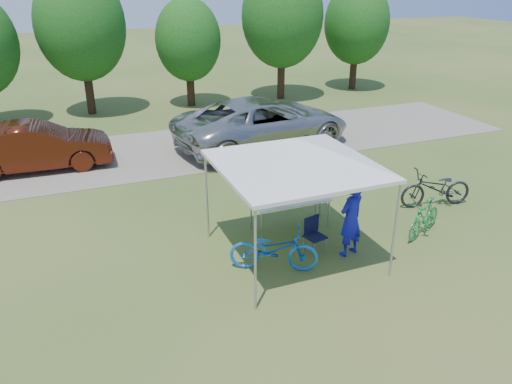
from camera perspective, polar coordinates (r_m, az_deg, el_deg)
ground at (r=11.25m, az=4.21°, el=-7.20°), size 100.00×100.00×0.00m
gravel_strip at (r=18.12m, az=-6.90°, el=5.09°), size 24.00×5.00×0.02m
canopy at (r=10.14m, az=4.66°, el=5.74°), size 4.53×4.53×3.00m
treeline at (r=23.13m, az=-12.33°, el=17.76°), size 24.89×4.28×6.30m
folding_table at (r=12.06m, az=3.93°, el=-1.01°), size 1.88×0.78×0.77m
folding_chair at (r=11.27m, az=6.57°, el=-4.50°), size 0.49×0.51×0.80m
cooler at (r=11.80m, az=1.97°, el=-0.43°), size 0.46×0.32×0.33m
ice_cream_cup at (r=12.19m, az=6.05°, el=-0.44°), size 0.08×0.08×0.06m
cyclist at (r=11.06m, az=10.79°, el=-3.02°), size 0.73×0.58×1.74m
bike_blue at (r=10.49m, az=2.05°, el=-6.54°), size 1.95×1.42×0.98m
bike_green at (r=12.51m, az=18.68°, el=-2.82°), size 1.51×1.00×0.88m
bike_dark at (r=14.11m, az=19.92°, el=0.40°), size 2.06×1.05×1.03m
minivan at (r=17.77m, az=0.83°, el=7.90°), size 6.73×3.90×1.76m
sedan at (r=17.15m, az=-23.77°, el=4.75°), size 4.56×1.75×1.48m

